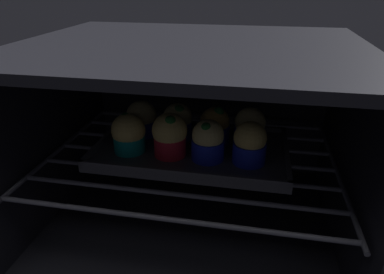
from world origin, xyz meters
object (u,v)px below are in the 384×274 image
(muffin_row0_col2, at_px, (208,141))
(muffin_row1_col0, at_px, (142,119))
(muffin_row1_col1, at_px, (178,122))
(baking_tray, at_px, (192,150))
(muffin_row1_col3, at_px, (250,127))
(muffin_row0_col3, at_px, (250,144))
(muffin_row0_col0, at_px, (129,134))
(muffin_row0_col1, at_px, (170,135))
(muffin_row1_col2, at_px, (215,126))

(muffin_row0_col2, height_order, muffin_row1_col0, muffin_row0_col2)
(muffin_row1_col0, distance_m, muffin_row1_col1, 0.08)
(baking_tray, relative_size, muffin_row1_col3, 4.88)
(muffin_row1_col1, bearing_deg, baking_tray, -45.69)
(muffin_row0_col2, height_order, muffin_row1_col3, same)
(muffin_row0_col3, bearing_deg, muffin_row1_col0, 161.12)
(muffin_row1_col1, bearing_deg, muffin_row0_col2, -45.88)
(muffin_row0_col3, xyz_separation_m, muffin_row1_col3, (-0.00, 0.08, -0.00))
(muffin_row0_col0, height_order, muffin_row0_col1, muffin_row0_col1)
(baking_tray, bearing_deg, muffin_row0_col2, -46.07)
(muffin_row0_col0, relative_size, muffin_row1_col0, 1.03)
(muffin_row1_col1, xyz_separation_m, muffin_row1_col2, (0.08, -0.01, -0.00))
(muffin_row0_col0, height_order, muffin_row0_col2, same)
(muffin_row0_col2, distance_m, muffin_row0_col3, 0.07)
(muffin_row0_col2, xyz_separation_m, muffin_row1_col1, (-0.07, 0.08, -0.00))
(muffin_row0_col1, height_order, muffin_row0_col3, muffin_row0_col1)
(muffin_row0_col3, bearing_deg, baking_tray, 161.94)
(muffin_row1_col0, bearing_deg, muffin_row0_col1, -43.97)
(baking_tray, distance_m, muffin_row1_col0, 0.13)
(muffin_row0_col1, bearing_deg, muffin_row1_col2, 42.90)
(muffin_row0_col3, relative_size, muffin_row1_col0, 1.05)
(muffin_row0_col1, xyz_separation_m, muffin_row1_col2, (0.07, 0.07, -0.01))
(muffin_row1_col1, bearing_deg, muffin_row1_col2, -4.05)
(baking_tray, relative_size, muffin_row0_col0, 4.79)
(muffin_row0_col1, xyz_separation_m, muffin_row0_col2, (0.07, -0.00, -0.00))
(muffin_row0_col3, xyz_separation_m, muffin_row1_col1, (-0.15, 0.07, -0.00))
(muffin_row1_col0, xyz_separation_m, muffin_row1_col2, (0.15, -0.01, -0.00))
(muffin_row0_col0, bearing_deg, muffin_row1_col0, 89.67)
(muffin_row1_col0, distance_m, muffin_row1_col2, 0.15)
(muffin_row0_col3, distance_m, muffin_row1_col2, 0.10)
(muffin_row0_col2, xyz_separation_m, muffin_row1_col2, (0.00, 0.07, -0.00))
(muffin_row0_col0, height_order, muffin_row0_col3, same)
(muffin_row1_col2, distance_m, muffin_row1_col3, 0.07)
(baking_tray, distance_m, muffin_row0_col3, 0.12)
(baking_tray, bearing_deg, muffin_row0_col3, -18.06)
(muffin_row1_col0, xyz_separation_m, muffin_row1_col1, (0.08, -0.00, 0.00))
(muffin_row0_col1, relative_size, muffin_row1_col3, 1.10)
(baking_tray, xyz_separation_m, muffin_row0_col0, (-0.11, -0.03, 0.04))
(muffin_row0_col1, xyz_separation_m, muffin_row1_col1, (-0.00, 0.07, -0.01))
(muffin_row0_col1, relative_size, muffin_row0_col3, 1.07)
(muffin_row0_col2, bearing_deg, muffin_row0_col3, 1.23)
(muffin_row1_col0, height_order, muffin_row1_col2, muffin_row1_col2)
(muffin_row0_col0, bearing_deg, muffin_row1_col3, 18.38)
(muffin_row1_col2, bearing_deg, muffin_row0_col3, -44.02)
(baking_tray, distance_m, muffin_row0_col0, 0.13)
(muffin_row0_col0, bearing_deg, muffin_row0_col1, -0.78)
(muffin_row1_col0, relative_size, muffin_row1_col1, 0.99)
(muffin_row1_col2, bearing_deg, muffin_row0_col2, -92.55)
(muffin_row0_col0, height_order, muffin_row1_col3, muffin_row0_col0)
(muffin_row0_col2, height_order, muffin_row1_col1, same)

